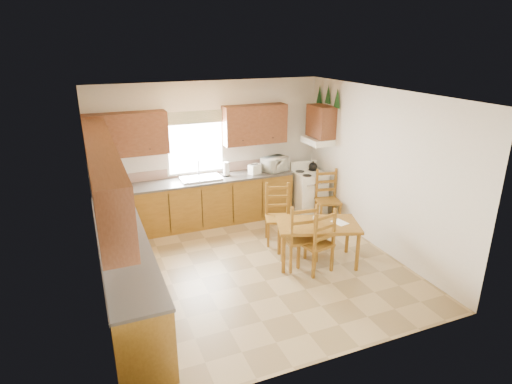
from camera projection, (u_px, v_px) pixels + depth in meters
name	position (u px, v px, depth m)	size (l,w,h in m)	color
floor	(254.00, 267.00, 6.79)	(4.50, 4.50, 0.00)	tan
ceiling	(254.00, 94.00, 5.88)	(4.50, 4.50, 0.00)	olive
wall_left	(94.00, 209.00, 5.53)	(4.50, 4.50, 0.00)	silver
wall_right	(379.00, 170.00, 7.15)	(4.50, 4.50, 0.00)	silver
wall_back	(211.00, 152.00, 8.29)	(4.50, 4.50, 0.00)	silver
wall_front	(337.00, 253.00, 4.38)	(4.50, 4.50, 0.00)	silver
lower_cab_back	(198.00, 203.00, 8.21)	(3.75, 0.60, 0.88)	brown
lower_cab_left	(126.00, 271.00, 5.81)	(0.60, 3.60, 0.88)	brown
counter_back	(197.00, 181.00, 8.05)	(3.75, 0.63, 0.04)	#48433E
counter_left	(123.00, 241.00, 5.66)	(0.63, 3.60, 0.04)	#48433E
backsplash	(193.00, 171.00, 8.27)	(3.75, 0.01, 0.18)	#9C7A67
upper_cab_back_left	(127.00, 134.00, 7.42)	(1.41, 0.33, 0.75)	brown
upper_cab_back_right	(255.00, 124.00, 8.29)	(1.25, 0.33, 0.75)	brown
upper_cab_left	(103.00, 173.00, 5.29)	(0.33, 3.60, 0.75)	brown
upper_cab_stove	(321.00, 121.00, 8.33)	(0.33, 0.62, 0.62)	brown
range_hood	(318.00, 141.00, 8.44)	(0.44, 0.62, 0.12)	white
window_frame	(195.00, 144.00, 8.09)	(1.13, 0.02, 1.18)	white
window_pane	(195.00, 144.00, 8.09)	(1.05, 0.01, 1.10)	white
window_valance	(195.00, 117.00, 7.90)	(1.19, 0.01, 0.24)	#4D6436
sink_basin	(201.00, 178.00, 8.06)	(0.75, 0.45, 0.04)	silver
pine_decal_a	(337.00, 98.00, 7.94)	(0.22, 0.22, 0.36)	#17411B
pine_decal_b	(328.00, 94.00, 8.20)	(0.22, 0.22, 0.36)	#17411B
pine_decal_c	(320.00, 94.00, 8.50)	(0.22, 0.22, 0.36)	#17411B
stove	(309.00, 194.00, 8.75)	(0.58, 0.60, 0.86)	white
coffeemaker	(112.00, 181.00, 7.41)	(0.21, 0.25, 0.36)	white
paper_towel	(226.00, 169.00, 8.23)	(0.12, 0.12, 0.27)	white
toaster	(255.00, 169.00, 8.37)	(0.23, 0.15, 0.19)	white
microwave	(275.00, 164.00, 8.54)	(0.47, 0.34, 0.28)	white
dining_table	(317.00, 243.00, 6.84)	(1.27, 0.73, 0.68)	brown
chair_near_left	(316.00, 240.00, 6.55)	(0.44, 0.42, 1.04)	brown
chair_near_right	(299.00, 234.00, 6.66)	(0.46, 0.44, 1.09)	brown
chair_far_left	(278.00, 215.00, 7.46)	(0.44, 0.42, 1.05)	brown
chair_far_right	(328.00, 198.00, 8.28)	(0.44, 0.42, 1.04)	brown
table_paper	(340.00, 222.00, 6.77)	(0.19, 0.25, 0.00)	white
table_card	(315.00, 219.00, 6.76)	(0.08, 0.02, 0.11)	white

